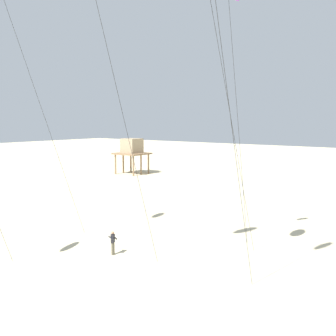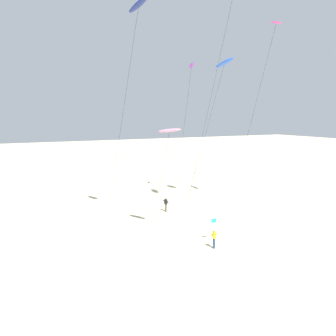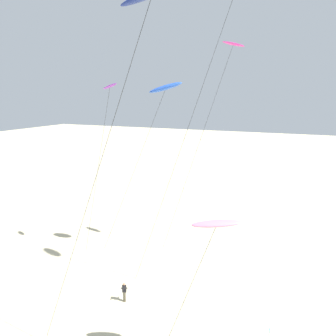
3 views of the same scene
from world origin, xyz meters
The scene contains 3 objects.
kite_purple centered at (5.12, 14.98, 16.87)m, with size 1.04×4.82×17.82m.
kite_flyer_middle centered at (-1.10, 10.17, 0.89)m, with size 0.68×0.70×1.67m.
stilt_house centered at (-29.70, 43.42, 4.34)m, with size 5.11×4.80×6.03m.
Camera 1 is at (19.79, -10.56, 9.52)m, focal length 46.01 mm.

